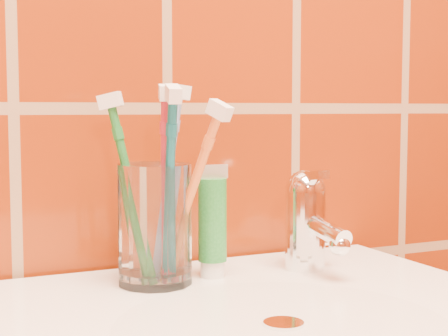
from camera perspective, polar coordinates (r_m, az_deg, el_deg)
name	(u,v)px	position (r m, az deg, el deg)	size (l,w,h in m)	color
glass_tumbler	(155,224)	(0.75, -5.79, -4.69)	(0.08, 0.08, 0.13)	white
toothpaste_tube	(212,225)	(0.78, -0.97, -4.74)	(0.04, 0.03, 0.13)	white
faucet	(307,217)	(0.82, 6.94, -4.04)	(0.05, 0.11, 0.12)	white
toothbrush_0	(189,197)	(0.73, -2.89, -2.43)	(0.06, 0.10, 0.20)	orange
toothbrush_1	(166,185)	(0.76, -4.81, -1.39)	(0.05, 0.03, 0.22)	#6D8AC2
toothbrush_2	(165,188)	(0.73, -4.90, -1.69)	(0.03, 0.05, 0.22)	#B4263A
toothbrush_3	(132,192)	(0.74, -7.69, -1.96)	(0.06, 0.05, 0.21)	#1C692A
toothbrush_4	(169,190)	(0.72, -4.60, -1.86)	(0.03, 0.08, 0.22)	#0B5362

